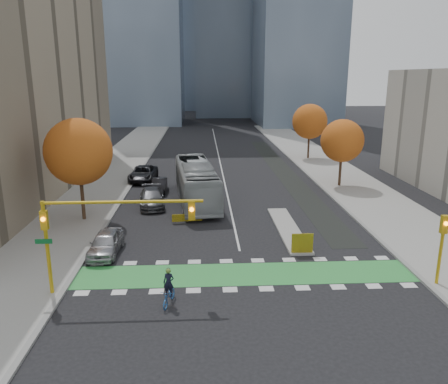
{
  "coord_description": "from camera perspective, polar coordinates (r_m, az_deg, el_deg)",
  "views": [
    {
      "loc": [
        -2.43,
        -22.01,
        11.28
      ],
      "look_at": [
        -0.84,
        9.12,
        3.0
      ],
      "focal_mm": 35.0,
      "sensor_mm": 36.0,
      "label": 1
    }
  ],
  "objects": [
    {
      "name": "traffic_signal_east",
      "position": [
        26.51,
        26.61,
        -5.58
      ],
      "size": [
        0.35,
        0.43,
        4.1
      ],
      "color": "#BF9914",
      "rests_on": "ground"
    },
    {
      "name": "bike_crossing",
      "position": [
        26.19,
        2.74,
        -10.64
      ],
      "size": [
        20.0,
        3.0,
        0.01
      ],
      "primitive_type": "cube",
      "color": "green",
      "rests_on": "ground"
    },
    {
      "name": "parked_car_b",
      "position": [
        44.32,
        -8.45,
        0.85
      ],
      "size": [
        1.5,
        4.08,
        1.33
      ],
      "primitive_type": "imported",
      "rotation": [
        0.0,
        0.0,
        0.02
      ],
      "color": "black",
      "rests_on": "ground"
    },
    {
      "name": "bus",
      "position": [
        40.39,
        -3.65,
        1.31
      ],
      "size": [
        4.46,
        13.38,
        3.66
      ],
      "primitive_type": "imported",
      "rotation": [
        0.0,
        0.0,
        0.11
      ],
      "color": "#9CA1A3",
      "rests_on": "ground"
    },
    {
      "name": "traffic_signal_west",
      "position": [
        23.34,
        -16.43,
        -3.84
      ],
      "size": [
        8.53,
        0.56,
        5.2
      ],
      "color": "#BF9914",
      "rests_on": "ground"
    },
    {
      "name": "tree_east_far",
      "position": [
        62.14,
        11.13,
        9.02
      ],
      "size": [
        4.8,
        4.8,
        7.65
      ],
      "color": "#332114",
      "rests_on": "ground"
    },
    {
      "name": "ground",
      "position": [
        24.85,
        3.08,
        -12.14
      ],
      "size": [
        300.0,
        300.0,
        0.0
      ],
      "primitive_type": "plane",
      "color": "black",
      "rests_on": "ground"
    },
    {
      "name": "sidewalk_east",
      "position": [
        46.31,
        17.3,
        0.18
      ],
      "size": [
        7.0,
        120.0,
        0.15
      ],
      "primitive_type": "cube",
      "color": "gray",
      "rests_on": "ground"
    },
    {
      "name": "median_island",
      "position": [
        33.59,
        8.32,
        -4.76
      ],
      "size": [
        1.6,
        10.0,
        0.16
      ],
      "primitive_type": "cube",
      "color": "gray",
      "rests_on": "ground"
    },
    {
      "name": "centre_line",
      "position": [
        63.08,
        -0.67,
        4.57
      ],
      "size": [
        0.15,
        70.0,
        0.01
      ],
      "primitive_type": "cube",
      "color": "silver",
      "rests_on": "ground"
    },
    {
      "name": "cyclist",
      "position": [
        22.89,
        -7.2,
        -12.89
      ],
      "size": [
        1.0,
        1.81,
        1.98
      ],
      "rotation": [
        0.0,
        0.0,
        -0.25
      ],
      "color": "#215398",
      "rests_on": "ground"
    },
    {
      "name": "tree_west",
      "position": [
        35.78,
        -18.46,
        5.0
      ],
      "size": [
        5.2,
        5.2,
        8.22
      ],
      "color": "#332114",
      "rests_on": "ground"
    },
    {
      "name": "curb_east",
      "position": [
        45.22,
        13.13,
        0.13
      ],
      "size": [
        0.3,
        120.0,
        0.16
      ],
      "primitive_type": "cube",
      "color": "gray",
      "rests_on": "ground"
    },
    {
      "name": "parked_car_c",
      "position": [
        39.51,
        -9.39,
        -0.77
      ],
      "size": [
        2.78,
        5.49,
        1.53
      ],
      "primitive_type": "imported",
      "rotation": [
        0.0,
        0.0,
        0.12
      ],
      "color": "#4B4C50",
      "rests_on": "ground"
    },
    {
      "name": "bike_lane_paint",
      "position": [
        54.14,
        7.72,
        2.72
      ],
      "size": [
        2.5,
        50.0,
        0.01
      ],
      "primitive_type": "cube",
      "color": "black",
      "rests_on": "ground"
    },
    {
      "name": "parked_car_a",
      "position": [
        29.68,
        -15.18,
        -6.45
      ],
      "size": [
        1.95,
        4.48,
        1.51
      ],
      "primitive_type": "imported",
      "rotation": [
        0.0,
        0.0,
        -0.04
      ],
      "color": "#A0A1A5",
      "rests_on": "ground"
    },
    {
      "name": "curb_west",
      "position": [
        44.13,
        -12.7,
        -0.21
      ],
      "size": [
        0.3,
        120.0,
        0.16
      ],
      "primitive_type": "cube",
      "color": "gray",
      "rests_on": "ground"
    },
    {
      "name": "hazard_board",
      "position": [
        28.95,
        10.19,
        -6.59
      ],
      "size": [
        1.4,
        0.12,
        1.3
      ],
      "primitive_type": "cube",
      "color": "yellow",
      "rests_on": "median_island"
    },
    {
      "name": "sidewalk_west",
      "position": [
        44.87,
        -17.1,
        -0.26
      ],
      "size": [
        7.0,
        120.0,
        0.15
      ],
      "primitive_type": "cube",
      "color": "gray",
      "rests_on": "ground"
    },
    {
      "name": "parked_car_d",
      "position": [
        49.38,
        -10.51,
        2.38
      ],
      "size": [
        2.93,
        5.93,
        1.62
      ],
      "primitive_type": "imported",
      "rotation": [
        0.0,
        0.0,
        -0.04
      ],
      "color": "black",
      "rests_on": "ground"
    },
    {
      "name": "tree_east_near",
      "position": [
        46.76,
        15.18,
        6.47
      ],
      "size": [
        4.4,
        4.4,
        7.08
      ],
      "color": "#332114",
      "rests_on": "ground"
    }
  ]
}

